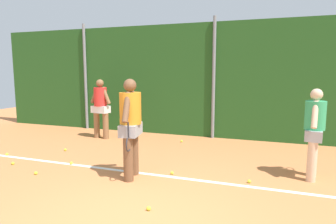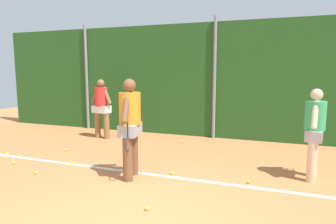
% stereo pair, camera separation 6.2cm
% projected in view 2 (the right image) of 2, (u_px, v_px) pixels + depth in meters
% --- Properties ---
extents(ground_plane, '(24.48, 24.48, 0.00)m').
position_uv_depth(ground_plane, '(170.00, 182.00, 5.65)').
color(ground_plane, '#C67542').
extents(hedge_fence_backdrop, '(15.91, 0.25, 3.53)m').
position_uv_depth(hedge_fence_backdrop, '(216.00, 81.00, 9.24)').
color(hedge_fence_backdrop, '#23511E').
rests_on(hedge_fence_backdrop, ground_plane).
extents(fence_post_left, '(0.10, 0.10, 3.69)m').
position_uv_depth(fence_post_left, '(87.00, 77.00, 10.64)').
color(fence_post_left, gray).
rests_on(fence_post_left, ground_plane).
extents(fence_post_center, '(0.10, 0.10, 3.69)m').
position_uv_depth(fence_post_center, '(214.00, 78.00, 9.07)').
color(fence_post_center, gray).
rests_on(fence_post_center, ground_plane).
extents(court_baseline_paint, '(11.63, 0.10, 0.01)m').
position_uv_depth(court_baseline_paint, '(174.00, 177.00, 5.86)').
color(court_baseline_paint, white).
rests_on(court_baseline_paint, ground_plane).
extents(player_foreground_near, '(0.43, 0.85, 1.93)m').
position_uv_depth(player_foreground_near, '(130.00, 123.00, 5.73)').
color(player_foreground_near, brown).
rests_on(player_foreground_near, ground_plane).
extents(player_midcourt, '(0.37, 0.81, 1.75)m').
position_uv_depth(player_midcourt, '(314.00, 129.00, 5.67)').
color(player_midcourt, beige).
rests_on(player_midcourt, ground_plane).
extents(player_backcourt_far, '(0.76, 0.39, 1.82)m').
position_uv_depth(player_backcourt_far, '(101.00, 105.00, 9.18)').
color(player_backcourt_far, '#8C603D').
rests_on(player_backcourt_far, ground_plane).
extents(tennis_ball_0, '(0.07, 0.07, 0.07)m').
position_uv_depth(tennis_ball_0, '(147.00, 208.00, 4.48)').
color(tennis_ball_0, '#CCDB33').
rests_on(tennis_ball_0, ground_plane).
extents(tennis_ball_1, '(0.07, 0.07, 0.07)m').
position_uv_depth(tennis_ball_1, '(182.00, 141.00, 8.75)').
color(tennis_ball_1, '#CCDB33').
rests_on(tennis_ball_1, ground_plane).
extents(tennis_ball_2, '(0.07, 0.07, 0.07)m').
position_uv_depth(tennis_ball_2, '(8.00, 154.00, 7.42)').
color(tennis_ball_2, '#CCDB33').
rests_on(tennis_ball_2, ground_plane).
extents(tennis_ball_3, '(0.07, 0.07, 0.07)m').
position_uv_depth(tennis_ball_3, '(172.00, 173.00, 6.03)').
color(tennis_ball_3, '#CCDB33').
rests_on(tennis_ball_3, ground_plane).
extents(tennis_ball_4, '(0.07, 0.07, 0.07)m').
position_uv_depth(tennis_ball_4, '(13.00, 163.00, 6.69)').
color(tennis_ball_4, '#CCDB33').
rests_on(tennis_ball_4, ground_plane).
extents(tennis_ball_5, '(0.07, 0.07, 0.07)m').
position_uv_depth(tennis_ball_5, '(66.00, 149.00, 7.82)').
color(tennis_ball_5, '#CCDB33').
rests_on(tennis_ball_5, ground_plane).
extents(tennis_ball_6, '(0.07, 0.07, 0.07)m').
position_uv_depth(tennis_ball_6, '(36.00, 173.00, 6.05)').
color(tennis_ball_6, '#CCDB33').
rests_on(tennis_ball_6, ground_plane).
extents(tennis_ball_7, '(0.07, 0.07, 0.07)m').
position_uv_depth(tennis_ball_7, '(249.00, 182.00, 5.56)').
color(tennis_ball_7, '#CCDB33').
rests_on(tennis_ball_7, ground_plane).
extents(tennis_ball_8, '(0.07, 0.07, 0.07)m').
position_uv_depth(tennis_ball_8, '(71.00, 163.00, 6.69)').
color(tennis_ball_8, '#CCDB33').
rests_on(tennis_ball_8, ground_plane).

